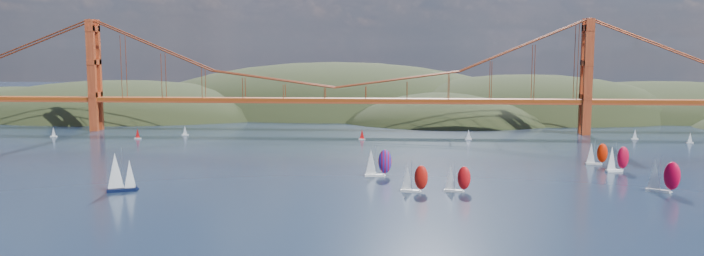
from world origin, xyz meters
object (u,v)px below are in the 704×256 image
object	(u,v)px
racer_2	(663,176)
racer_3	(596,153)
racer_4	(617,158)
racer_rwb	(378,162)
sloop_navy	(120,173)
racer_0	(414,178)
racer_1	(457,178)

from	to	relation	value
racer_2	racer_3	xyz separation A→B (m)	(-5.82, 45.87, -0.86)
racer_4	racer_2	bearing A→B (deg)	-103.55
racer_3	racer_rwb	distance (m)	82.31
racer_3	racer_rwb	size ratio (longest dim) A/B	0.86
sloop_navy	racer_rwb	xyz separation A→B (m)	(74.99, 27.90, -0.93)
racer_0	racer_4	bearing A→B (deg)	36.01
racer_0	racer_4	xyz separation A→B (m)	(69.87, 36.73, 0.28)
racer_1	racer_2	bearing A→B (deg)	14.25
racer_1	racer_3	size ratio (longest dim) A/B	1.01
racer_3	racer_4	world-z (taller)	racer_4
racer_rwb	racer_1	bearing A→B (deg)	-47.12
racer_0	racer_4	size ratio (longest dim) A/B	0.94
racer_2	racer_4	world-z (taller)	racer_2
racer_0	racer_1	xyz separation A→B (m)	(12.62, 0.92, -0.16)
racer_rwb	racer_0	bearing A→B (deg)	-68.30
sloop_navy	racer_1	distance (m)	98.90
racer_1	racer_4	world-z (taller)	racer_4
racer_3	racer_4	distance (m)	13.57
racer_0	racer_rwb	bearing A→B (deg)	123.84
racer_3	racer_1	bearing A→B (deg)	-136.90
racer_1	racer_2	world-z (taller)	racer_2
sloop_navy	racer_1	bearing A→B (deg)	-19.23
racer_2	racer_rwb	bearing A→B (deg)	-162.91
racer_0	racer_3	distance (m)	83.36
racer_4	racer_rwb	size ratio (longest dim) A/B	0.96
sloop_navy	racer_2	distance (m)	158.92
racer_2	racer_4	xyz separation A→B (m)	(-2.69, 32.67, -0.39)
racer_rwb	racer_3	bearing A→B (deg)	15.05
sloop_navy	racer_rwb	world-z (taller)	sloop_navy
sloop_navy	racer_1	xyz separation A→B (m)	(98.73, 5.56, -1.56)
racer_4	racer_1	bearing A→B (deg)	-166.23
sloop_navy	racer_0	size ratio (longest dim) A/B	1.42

